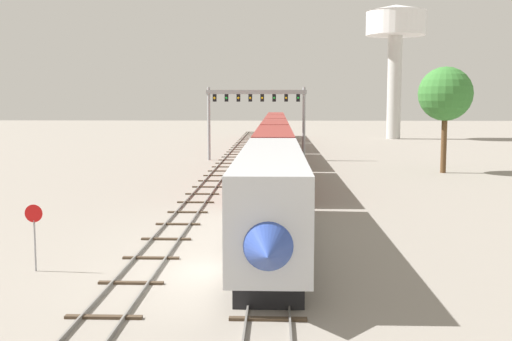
# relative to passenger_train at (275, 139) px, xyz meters

# --- Properties ---
(ground_plane) EXTENTS (400.00, 400.00, 0.00)m
(ground_plane) POSITION_rel_passenger_train_xyz_m (-2.00, -49.28, -2.61)
(ground_plane) COLOR gray
(track_main) EXTENTS (2.60, 200.00, 0.16)m
(track_main) POSITION_rel_passenger_train_xyz_m (0.00, 10.72, -2.54)
(track_main) COLOR slate
(track_main) RESTS_ON ground
(track_near) EXTENTS (2.60, 160.00, 0.16)m
(track_near) POSITION_rel_passenger_train_xyz_m (-5.50, -9.28, -2.54)
(track_near) COLOR slate
(track_near) RESTS_ON ground
(passenger_train) EXTENTS (3.04, 111.05, 4.80)m
(passenger_train) POSITION_rel_passenger_train_xyz_m (0.00, 0.00, 0.00)
(passenger_train) COLOR silver
(passenger_train) RESTS_ON ground
(signal_gantry) EXTENTS (12.10, 0.49, 8.83)m
(signal_gantry) POSITION_rel_passenger_train_xyz_m (-2.25, 1.14, 3.93)
(signal_gantry) COLOR #999BA0
(signal_gantry) RESTS_ON ground
(water_tower) EXTENTS (11.12, 11.12, 24.78)m
(water_tower) POSITION_rel_passenger_train_xyz_m (22.16, 44.82, 17.38)
(water_tower) COLOR beige
(water_tower) RESTS_ON ground
(stop_sign) EXTENTS (0.76, 0.08, 2.88)m
(stop_sign) POSITION_rel_passenger_train_xyz_m (-10.00, -49.51, -0.74)
(stop_sign) COLOR gray
(stop_sign) RESTS_ON ground
(trackside_tree_left) EXTENTS (5.36, 5.36, 10.57)m
(trackside_tree_left) POSITION_rel_passenger_train_xyz_m (16.95, -11.70, 5.22)
(trackside_tree_left) COLOR brown
(trackside_tree_left) RESTS_ON ground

